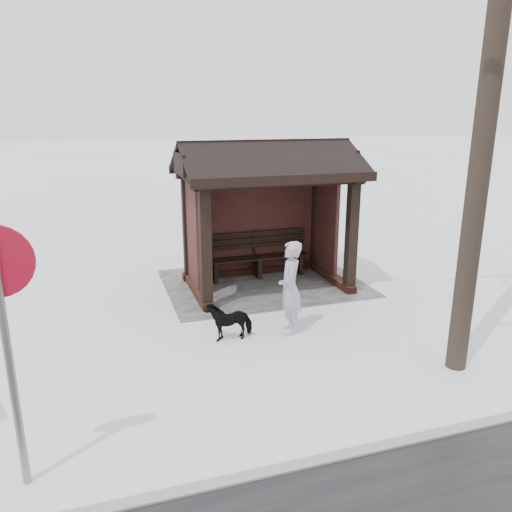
{
  "coord_description": "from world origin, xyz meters",
  "views": [
    {
      "loc": [
        3.34,
        9.59,
        3.6
      ],
      "look_at": [
        0.49,
        0.8,
        0.94
      ],
      "focal_mm": 35.0,
      "sensor_mm": 36.0,
      "label": 1
    }
  ],
  "objects_px": {
    "bus_shelter": "(264,185)",
    "dog": "(229,320)",
    "pedestrian": "(290,288)",
    "road_sign": "(2,308)"
  },
  "relations": [
    {
      "from": "bus_shelter",
      "to": "dog",
      "type": "relative_size",
      "value": 4.9
    },
    {
      "from": "dog",
      "to": "road_sign",
      "type": "bearing_deg",
      "value": -47.16
    },
    {
      "from": "bus_shelter",
      "to": "dog",
      "type": "bearing_deg",
      "value": 59.22
    },
    {
      "from": "bus_shelter",
      "to": "pedestrian",
      "type": "height_order",
      "value": "bus_shelter"
    },
    {
      "from": "pedestrian",
      "to": "bus_shelter",
      "type": "bearing_deg",
      "value": -168.89
    },
    {
      "from": "bus_shelter",
      "to": "road_sign",
      "type": "distance_m",
      "value": 6.57
    },
    {
      "from": "bus_shelter",
      "to": "road_sign",
      "type": "height_order",
      "value": "bus_shelter"
    },
    {
      "from": "dog",
      "to": "road_sign",
      "type": "distance_m",
      "value": 4.17
    },
    {
      "from": "pedestrian",
      "to": "road_sign",
      "type": "height_order",
      "value": "road_sign"
    },
    {
      "from": "pedestrian",
      "to": "road_sign",
      "type": "xyz_separation_m",
      "value": [
        3.85,
        2.51,
        1.09
      ]
    }
  ]
}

